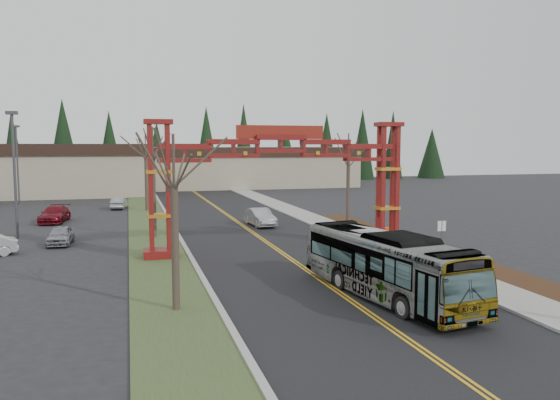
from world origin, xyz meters
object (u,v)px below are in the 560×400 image
object	(u,v)px
parked_car_near_a	(61,235)
light_pole_far	(17,159)
silver_sedan	(260,217)
barrel_north	(379,229)
gateway_arch	(280,165)
bare_tree_median_near	(174,186)
barrel_mid	(386,234)
parked_car_mid_a	(55,214)
retail_building_east	(242,166)
transit_bus	(386,265)
light_pole_near	(14,165)
street_sign	(442,231)
barrel_south	(414,243)
parked_car_far_a	(119,203)
bare_tree_right_far	(348,158)
bare_tree_median_mid	(153,155)
bare_tree_median_far	(146,156)

from	to	relation	value
parked_car_near_a	light_pole_far	size ratio (longest dim) A/B	0.41
silver_sedan	barrel_north	world-z (taller)	silver_sedan
gateway_arch	bare_tree_median_near	xyz separation A→B (m)	(-8.00, -11.61, -0.47)
silver_sedan	barrel_mid	xyz separation A→B (m)	(7.53, -9.93, -0.29)
parked_car_mid_a	gateway_arch	bearing A→B (deg)	-43.23
retail_building_east	transit_bus	world-z (taller)	retail_building_east
light_pole_near	barrel_mid	distance (m)	29.23
light_pole_near	street_sign	bearing A→B (deg)	-29.12
barrel_south	barrel_north	xyz separation A→B (m)	(0.48, 6.49, -0.02)
transit_bus	light_pole_far	xyz separation A→B (m)	(-24.91, 50.71, 4.05)
parked_car_far_a	bare_tree_right_far	world-z (taller)	bare_tree_right_far
parked_car_near_a	light_pole_far	xyz separation A→B (m)	(-8.28, 31.39, 4.96)
retail_building_east	bare_tree_right_far	size ratio (longest dim) A/B	4.53
barrel_mid	barrel_north	size ratio (longest dim) A/B	0.99
barrel_mid	parked_car_mid_a	bearing A→B (deg)	145.91
retail_building_east	street_sign	world-z (taller)	retail_building_east
bare_tree_median_near	barrel_south	size ratio (longest dim) A/B	7.38
bare_tree_right_far	barrel_north	bearing A→B (deg)	-93.14
parked_car_near_a	bare_tree_right_far	size ratio (longest dim) A/B	0.48
parked_car_mid_a	light_pole_near	size ratio (longest dim) A/B	0.53
bare_tree_right_far	light_pole_far	distance (m)	42.34
silver_sedan	parked_car_mid_a	size ratio (longest dim) A/B	0.91
barrel_mid	street_sign	bearing A→B (deg)	-86.03
bare_tree_median_mid	street_sign	distance (m)	22.37
silver_sedan	light_pole_far	distance (m)	36.34
silver_sedan	bare_tree_median_near	size ratio (longest dim) A/B	0.62
gateway_arch	parked_car_near_a	size ratio (longest dim) A/B	4.53
bare_tree_median_near	barrel_mid	xyz separation A→B (m)	(17.03, 13.86, -5.01)
silver_sedan	barrel_south	world-z (taller)	silver_sedan
bare_tree_right_far	parked_car_mid_a	bearing A→B (deg)	164.13
parked_car_mid_a	bare_tree_median_mid	distance (m)	15.41
parked_car_far_a	barrel_mid	world-z (taller)	parked_car_far_a
bare_tree_median_mid	bare_tree_median_far	bearing A→B (deg)	90.00
gateway_arch	parked_car_far_a	size ratio (longest dim) A/B	4.45
parked_car_far_a	light_pole_far	distance (m)	15.78
bare_tree_median_near	light_pole_far	size ratio (longest dim) A/B	0.79
light_pole_near	street_sign	size ratio (longest dim) A/B	4.09
parked_car_mid_a	bare_tree_median_mid	world-z (taller)	bare_tree_median_mid
gateway_arch	light_pole_far	world-z (taller)	light_pole_far
silver_sedan	bare_tree_right_far	world-z (taller)	bare_tree_right_far
light_pole_far	bare_tree_median_mid	bearing A→B (deg)	-63.36
retail_building_east	parked_car_near_a	size ratio (longest dim) A/B	9.47
street_sign	barrel_north	distance (m)	9.26
gateway_arch	bare_tree_median_far	xyz separation A→B (m)	(-8.00, 26.68, 0.16)
light_pole_near	barrel_south	size ratio (longest dim) A/B	9.42
transit_bus	bare_tree_median_near	xyz separation A→B (m)	(-9.80, 0.62, 3.92)
retail_building_east	barrel_mid	size ratio (longest dim) A/B	37.89
parked_car_mid_a	bare_tree_median_far	size ratio (longest dim) A/B	0.63
bare_tree_median_near	barrel_south	xyz separation A→B (m)	(17.10, 9.60, -4.98)
bare_tree_median_near	street_sign	xyz separation A→B (m)	(17.52, 6.92, -3.77)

